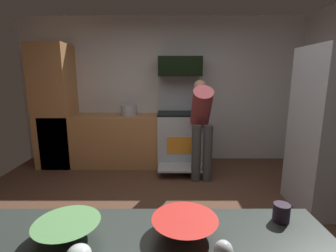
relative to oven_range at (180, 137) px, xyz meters
The scene contains 11 objects.
ground_plane 2.05m from the oven_range, 97.74° to the right, with size 5.20×4.80×0.02m, color brown.
wall_back 0.91m from the oven_range, 125.59° to the left, with size 5.20×0.12×2.60m, color silver.
lower_cabinet_run 1.17m from the oven_range, behind, with size 2.40×0.60×0.90m, color #B67C4A.
cabinet_column 2.23m from the oven_range, behind, with size 0.60×0.60×2.10m, color #B67C4A.
oven_range is the anchor object (origin of this frame).
microwave 1.22m from the oven_range, 90.00° to the left, with size 0.74×0.38×0.33m, color black.
person_cook 0.74m from the oven_range, 61.32° to the right, with size 0.31×0.64×1.51m.
mixing_bowl_large 3.39m from the oven_range, 100.68° to the right, with size 0.27×0.27×0.08m, color #629E5C.
mixing_bowl_prep 3.31m from the oven_range, 92.30° to the right, with size 0.28×0.28×0.08m, color red.
mug_tea 3.22m from the oven_range, 84.08° to the right, with size 0.08×0.08×0.09m, color black.
stock_pot 1.01m from the oven_range, behind, with size 0.28×0.28×0.18m, color #AEB3C2.
Camera 1 is at (0.06, -2.25, 1.57)m, focal length 26.15 mm.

